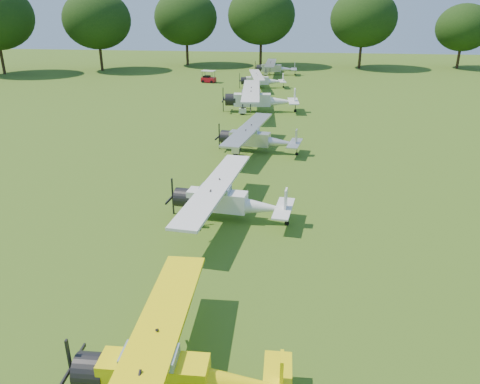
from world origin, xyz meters
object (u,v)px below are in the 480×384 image
object	(u,v)px
aircraft_2	(171,371)
aircraft_7	(274,67)
aircraft_6	(261,79)
golf_cart	(208,79)
aircraft_3	(226,198)
aircraft_4	(256,137)
aircraft_5	(258,98)

from	to	relation	value
aircraft_2	aircraft_7	size ratio (longest dim) A/B	0.99
aircraft_6	aircraft_7	size ratio (longest dim) A/B	0.95
aircraft_2	golf_cart	distance (m)	55.05
aircraft_6	aircraft_2	bearing A→B (deg)	-97.81
aircraft_3	aircraft_4	distance (m)	11.71
aircraft_7	aircraft_6	bearing A→B (deg)	-96.48
aircraft_7	golf_cart	bearing A→B (deg)	-137.66
aircraft_5	aircraft_7	distance (m)	25.22
aircraft_5	aircraft_4	bearing A→B (deg)	-90.42
aircraft_3	aircraft_7	distance (m)	50.39
aircraft_2	aircraft_7	distance (m)	62.36
aircraft_2	golf_cart	size ratio (longest dim) A/B	4.83
aircraft_5	aircraft_6	size ratio (longest dim) A/B	1.29
aircraft_6	aircraft_7	xyz separation A→B (m)	(1.11, 11.48, 0.07)
aircraft_2	aircraft_5	distance (m)	37.15
aircraft_5	aircraft_3	bearing A→B (deg)	-93.47
aircraft_3	aircraft_6	xyz separation A→B (m)	(-1.41, 38.91, -0.07)
aircraft_4	aircraft_7	world-z (taller)	aircraft_7
aircraft_7	golf_cart	xyz separation A→B (m)	(-8.58, -8.08, -0.62)
aircraft_3	aircraft_5	bearing A→B (deg)	97.57
aircraft_3	golf_cart	size ratio (longest dim) A/B	4.93
aircraft_4	aircraft_5	world-z (taller)	aircraft_5
aircraft_4	aircraft_5	xyz separation A→B (m)	(-1.03, 13.46, 0.26)
aircraft_4	golf_cart	size ratio (longest dim) A/B	4.85
aircraft_5	aircraft_6	xyz separation A→B (m)	(-0.82, 13.74, -0.32)
aircraft_4	aircraft_5	distance (m)	13.50
aircraft_2	aircraft_5	bearing A→B (deg)	89.85
aircraft_7	aircraft_4	bearing A→B (deg)	-89.85
aircraft_4	aircraft_7	xyz separation A→B (m)	(-0.74, 38.68, 0.01)
aircraft_7	aircraft_5	bearing A→B (deg)	-91.60
aircraft_4	aircraft_6	bearing A→B (deg)	102.83
aircraft_6	aircraft_5	bearing A→B (deg)	-96.27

